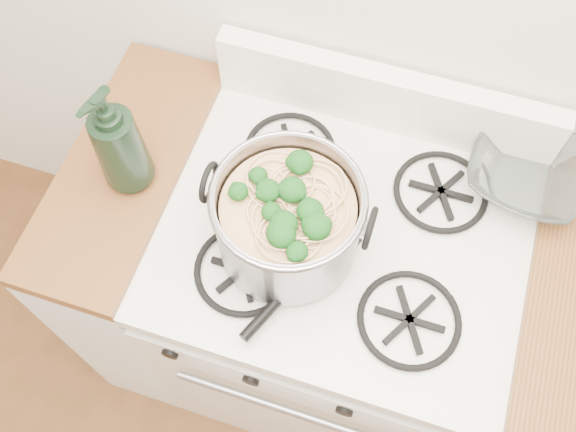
{
  "coord_description": "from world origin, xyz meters",
  "views": [
    {
      "loc": [
        0.07,
        0.67,
        2.11
      ],
      "look_at": [
        -0.1,
        1.2,
        1.04
      ],
      "focal_mm": 40.0,
      "sensor_mm": 36.0,
      "label": 1
    }
  ],
  "objects_px": {
    "spatula": "(328,245)",
    "gas_range": "(331,307)",
    "stock_pot": "(288,221)",
    "bottle": "(117,140)",
    "glass_bowl": "(525,177)"
  },
  "relations": [
    {
      "from": "gas_range",
      "to": "spatula",
      "type": "xyz_separation_m",
      "value": [
        -0.02,
        -0.05,
        0.5
      ]
    },
    {
      "from": "spatula",
      "to": "bottle",
      "type": "xyz_separation_m",
      "value": [
        -0.45,
        0.03,
        0.13
      ]
    },
    {
      "from": "stock_pot",
      "to": "glass_bowl",
      "type": "bearing_deg",
      "value": 34.05
    },
    {
      "from": "stock_pot",
      "to": "spatula",
      "type": "distance_m",
      "value": 0.12
    },
    {
      "from": "glass_bowl",
      "to": "gas_range",
      "type": "bearing_deg",
      "value": -145.23
    },
    {
      "from": "stock_pot",
      "to": "glass_bowl",
      "type": "xyz_separation_m",
      "value": [
        0.43,
        0.29,
        -0.08
      ]
    },
    {
      "from": "spatula",
      "to": "gas_range",
      "type": "bearing_deg",
      "value": 89.11
    },
    {
      "from": "spatula",
      "to": "glass_bowl",
      "type": "xyz_separation_m",
      "value": [
        0.35,
        0.28,
        0.0
      ]
    },
    {
      "from": "gas_range",
      "to": "bottle",
      "type": "bearing_deg",
      "value": -177.57
    },
    {
      "from": "stock_pot",
      "to": "spatula",
      "type": "bearing_deg",
      "value": 8.7
    },
    {
      "from": "gas_range",
      "to": "stock_pot",
      "type": "distance_m",
      "value": 0.59
    },
    {
      "from": "gas_range",
      "to": "glass_bowl",
      "type": "xyz_separation_m",
      "value": [
        0.33,
        0.23,
        0.5
      ]
    },
    {
      "from": "stock_pot",
      "to": "glass_bowl",
      "type": "height_order",
      "value": "stock_pot"
    },
    {
      "from": "gas_range",
      "to": "glass_bowl",
      "type": "relative_size",
      "value": 9.28
    },
    {
      "from": "gas_range",
      "to": "spatula",
      "type": "height_order",
      "value": "spatula"
    }
  ]
}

